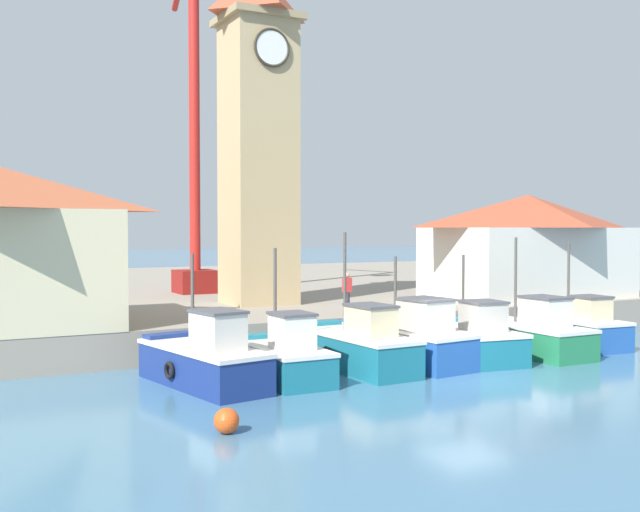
{
  "coord_description": "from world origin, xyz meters",
  "views": [
    {
      "loc": [
        -14.65,
        -18.21,
        4.57
      ],
      "look_at": [
        -0.73,
        8.13,
        3.5
      ],
      "focal_mm": 42.0,
      "sensor_mm": 36.0,
      "label": 1
    }
  ],
  "objects": [
    {
      "name": "ground_plane",
      "position": [
        0.0,
        0.0,
        0.0
      ],
      "size": [
        300.0,
        300.0,
        0.0
      ],
      "primitive_type": "plane",
      "color": "teal"
    },
    {
      "name": "quay_wharf",
      "position": [
        0.0,
        26.13,
        0.61
      ],
      "size": [
        120.0,
        40.0,
        1.23
      ],
      "primitive_type": "cube",
      "color": "gray",
      "rests_on": "ground"
    },
    {
      "name": "fishing_boat_far_left",
      "position": [
        -7.54,
        2.44,
        0.77
      ],
      "size": [
        2.67,
        5.26,
        3.86
      ],
      "color": "navy",
      "rests_on": "ground"
    },
    {
      "name": "fishing_boat_left_outer",
      "position": [
        -5.16,
        2.15,
        0.71
      ],
      "size": [
        1.91,
        4.2,
        3.99
      ],
      "color": "#196B7F",
      "rests_on": "ground"
    },
    {
      "name": "fishing_boat_left_inner",
      "position": [
        -2.33,
        2.58,
        0.76
      ],
      "size": [
        2.05,
        5.25,
        4.47
      ],
      "color": "#196B7F",
      "rests_on": "ground"
    },
    {
      "name": "fishing_boat_mid_left",
      "position": [
        -0.16,
        2.74,
        0.78
      ],
      "size": [
        2.68,
        5.43,
        3.63
      ],
      "color": "#2356A8",
      "rests_on": "ground"
    },
    {
      "name": "fishing_boat_center",
      "position": [
        2.2,
        2.31,
        0.73
      ],
      "size": [
        2.59,
        4.67,
        3.66
      ],
      "color": "#196B7F",
      "rests_on": "ground"
    },
    {
      "name": "fishing_boat_mid_right",
      "position": [
        4.84,
        2.31,
        0.73
      ],
      "size": [
        2.1,
        5.18,
        4.27
      ],
      "color": "#237A4C",
      "rests_on": "ground"
    },
    {
      "name": "fishing_boat_right_inner",
      "position": [
        7.72,
        2.67,
        0.71
      ],
      "size": [
        2.22,
        4.27,
        4.0
      ],
      "color": "#2356A8",
      "rests_on": "ground"
    },
    {
      "name": "clock_tower",
      "position": [
        -1.46,
        12.65,
        9.12
      ],
      "size": [
        3.32,
        3.32,
        16.58
      ],
      "color": "tan",
      "rests_on": "quay_wharf"
    },
    {
      "name": "warehouse_right",
      "position": [
        11.41,
        9.35,
        3.8
      ],
      "size": [
        9.87,
        5.76,
        5.02
      ],
      "color": "silver",
      "rests_on": "quay_wharf"
    },
    {
      "name": "port_crane_near",
      "position": [
        -2.14,
        19.57,
        8.81
      ],
      "size": [
        2.2,
        8.58,
        19.32
      ],
      "color": "maroon",
      "rests_on": "quay_wharf"
    },
    {
      "name": "mooring_buoy",
      "position": [
        -8.76,
        -2.6,
        0.29
      ],
      "size": [
        0.58,
        0.58,
        0.58
      ],
      "primitive_type": "sphere",
      "color": "#E54C19",
      "rests_on": "ground"
    },
    {
      "name": "dock_worker_near_tower",
      "position": [
        0.11,
        7.43,
        2.07
      ],
      "size": [
        0.34,
        0.22,
        1.62
      ],
      "color": "#33333D",
      "rests_on": "quay_wharf"
    }
  ]
}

